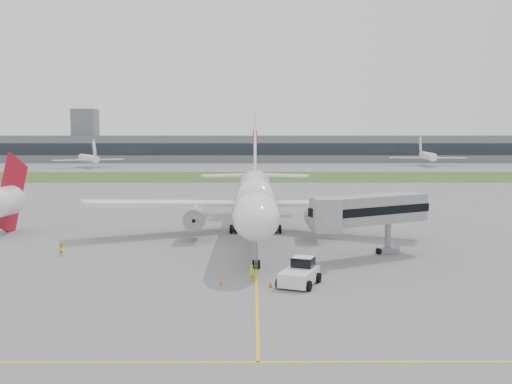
{
  "coord_description": "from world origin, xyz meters",
  "views": [
    {
      "loc": [
        -0.29,
        -73.98,
        13.96
      ],
      "look_at": [
        0.05,
        2.0,
        6.42
      ],
      "focal_mm": 40.0,
      "sensor_mm": 36.0,
      "label": 1
    }
  ],
  "objects_px": {
    "airliner": "(256,195)",
    "jet_bridge": "(365,211)",
    "pushback_tug": "(300,273)",
    "ground_crew_near": "(251,273)"
  },
  "relations": [
    {
      "from": "jet_bridge",
      "to": "ground_crew_near",
      "type": "bearing_deg",
      "value": -169.67
    },
    {
      "from": "airliner",
      "to": "pushback_tug",
      "type": "xyz_separation_m",
      "value": [
        4.1,
        -26.37,
        -4.53
      ]
    },
    {
      "from": "airliner",
      "to": "jet_bridge",
      "type": "distance_m",
      "value": 19.23
    },
    {
      "from": "airliner",
      "to": "pushback_tug",
      "type": "bearing_deg",
      "value": -81.17
    },
    {
      "from": "pushback_tug",
      "to": "ground_crew_near",
      "type": "height_order",
      "value": "pushback_tug"
    },
    {
      "from": "pushback_tug",
      "to": "jet_bridge",
      "type": "distance_m",
      "value": 14.92
    },
    {
      "from": "pushback_tug",
      "to": "airliner",
      "type": "bearing_deg",
      "value": 120.86
    },
    {
      "from": "jet_bridge",
      "to": "airliner",
      "type": "bearing_deg",
      "value": 101.41
    },
    {
      "from": "pushback_tug",
      "to": "jet_bridge",
      "type": "bearing_deg",
      "value": 76.64
    },
    {
      "from": "ground_crew_near",
      "to": "pushback_tug",
      "type": "bearing_deg",
      "value": 151.6
    }
  ]
}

